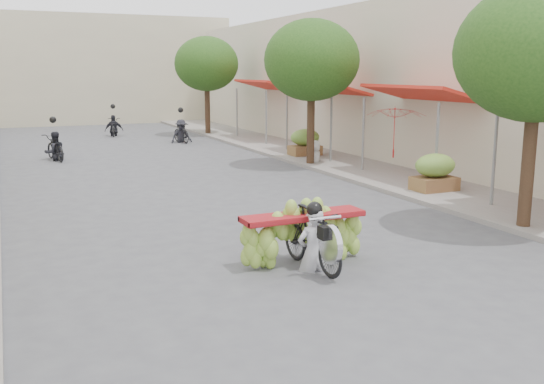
# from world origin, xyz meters

# --- Properties ---
(ground) EXTENTS (120.00, 120.00, 0.00)m
(ground) POSITION_xyz_m (0.00, 0.00, 0.00)
(ground) COLOR #4E4E53
(ground) RESTS_ON ground
(sidewalk_right) EXTENTS (4.00, 60.00, 0.12)m
(sidewalk_right) POSITION_xyz_m (7.00, 15.00, 0.06)
(sidewalk_right) COLOR gray
(sidewalk_right) RESTS_ON ground
(shophouse_row_right) EXTENTS (9.77, 40.00, 6.00)m
(shophouse_row_right) POSITION_xyz_m (11.99, 14.00, 3.00)
(shophouse_row_right) COLOR beige
(shophouse_row_right) RESTS_ON ground
(far_building) EXTENTS (20.00, 6.00, 7.00)m
(far_building) POSITION_xyz_m (0.00, 38.00, 3.50)
(far_building) COLOR #BDB495
(far_building) RESTS_ON ground
(street_tree_near) EXTENTS (3.40, 3.40, 5.25)m
(street_tree_near) POSITION_xyz_m (5.40, 4.00, 3.78)
(street_tree_near) COLOR #3A2719
(street_tree_near) RESTS_ON ground
(street_tree_mid) EXTENTS (3.40, 3.40, 5.25)m
(street_tree_mid) POSITION_xyz_m (5.40, 14.00, 3.78)
(street_tree_mid) COLOR #3A2719
(street_tree_mid) RESTS_ON ground
(street_tree_far) EXTENTS (3.40, 3.40, 5.25)m
(street_tree_far) POSITION_xyz_m (5.40, 26.00, 3.78)
(street_tree_far) COLOR #3A2719
(street_tree_far) RESTS_ON ground
(produce_crate_mid) EXTENTS (1.20, 0.88, 1.16)m
(produce_crate_mid) POSITION_xyz_m (6.20, 8.00, 0.71)
(produce_crate_mid) COLOR brown
(produce_crate_mid) RESTS_ON ground
(produce_crate_far) EXTENTS (1.20, 0.88, 1.16)m
(produce_crate_far) POSITION_xyz_m (6.20, 16.00, 0.71)
(produce_crate_far) COLOR brown
(produce_crate_far) RESTS_ON ground
(banana_motorbike) EXTENTS (2.28, 1.94, 2.05)m
(banana_motorbike) POSITION_xyz_m (-0.01, 3.70, 0.69)
(banana_motorbike) COLOR black
(banana_motorbike) RESTS_ON ground
(market_umbrella) EXTENTS (2.33, 2.33, 1.60)m
(market_umbrella) POSITION_xyz_m (6.13, 9.84, 2.40)
(market_umbrella) COLOR #B01817
(market_umbrella) RESTS_ON ground
(pedestrian) EXTENTS (0.90, 0.79, 1.57)m
(pedestrian) POSITION_xyz_m (5.77, 14.34, 0.91)
(pedestrian) COLOR silver
(pedestrian) RESTS_ON ground
(bg_motorbike_a) EXTENTS (1.02, 1.85, 1.95)m
(bg_motorbike_a) POSITION_xyz_m (-2.99, 19.34, 0.73)
(bg_motorbike_a) COLOR black
(bg_motorbike_a) RESTS_ON ground
(bg_motorbike_b) EXTENTS (1.13, 1.73, 1.95)m
(bg_motorbike_b) POSITION_xyz_m (3.12, 23.16, 0.85)
(bg_motorbike_b) COLOR black
(bg_motorbike_b) RESTS_ON ground
(bg_motorbike_c) EXTENTS (1.07, 1.74, 1.95)m
(bg_motorbike_c) POSITION_xyz_m (0.67, 27.62, 0.79)
(bg_motorbike_c) COLOR black
(bg_motorbike_c) RESTS_ON ground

